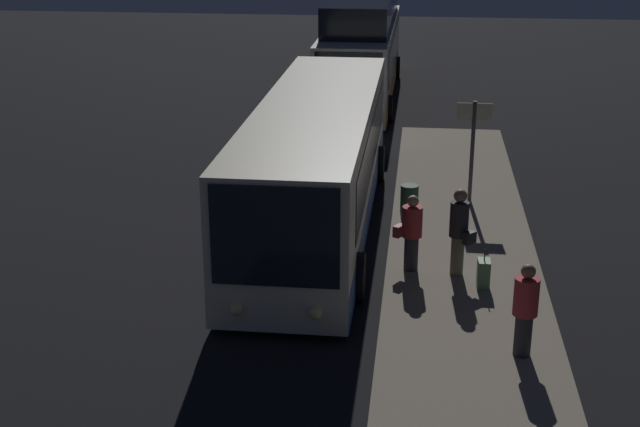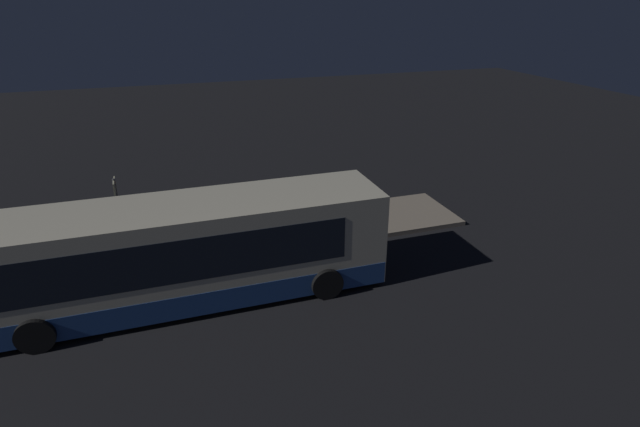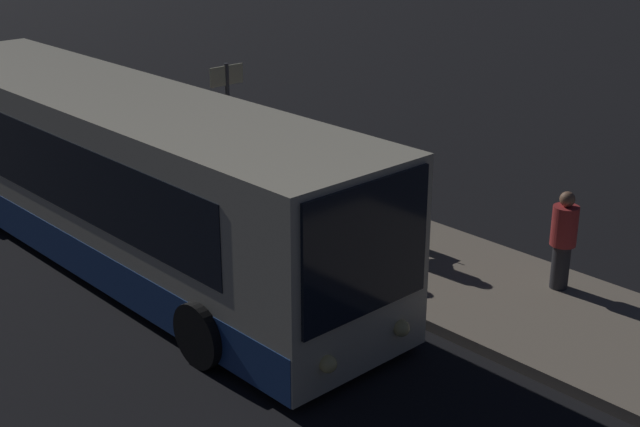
# 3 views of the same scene
# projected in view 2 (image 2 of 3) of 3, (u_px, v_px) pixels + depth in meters

# --- Properties ---
(ground) EXTENTS (80.00, 80.00, 0.00)m
(ground) POSITION_uv_depth(u_px,v_px,m) (214.00, 290.00, 15.34)
(ground) COLOR black
(platform) EXTENTS (20.00, 3.21, 0.17)m
(platform) POSITION_uv_depth(u_px,v_px,m) (202.00, 243.00, 18.08)
(platform) COLOR gray
(platform) RESTS_ON ground
(bus_lead) EXTENTS (12.11, 2.85, 3.01)m
(bus_lead) POSITION_uv_depth(u_px,v_px,m) (177.00, 255.00, 14.29)
(bus_lead) COLOR beige
(bus_lead) RESTS_ON ground
(passenger_boarding) EXTENTS (0.55, 0.55, 1.65)m
(passenger_boarding) POSITION_uv_depth(u_px,v_px,m) (334.00, 193.00, 19.98)
(passenger_boarding) COLOR #2D2D33
(passenger_boarding) RESTS_ON platform
(passenger_waiting) EXTENTS (0.60, 0.68, 1.61)m
(passenger_waiting) POSITION_uv_depth(u_px,v_px,m) (260.00, 224.00, 17.31)
(passenger_waiting) COLOR #2D2D33
(passenger_waiting) RESTS_ON platform
(passenger_with_bags) EXTENTS (0.62, 0.63, 1.82)m
(passenger_with_bags) POSITION_uv_depth(u_px,v_px,m) (258.00, 210.00, 18.13)
(passenger_with_bags) COLOR #6B604C
(passenger_with_bags) RESTS_ON platform
(suitcase) EXTENTS (0.37, 0.25, 0.81)m
(suitcase) POSITION_uv_depth(u_px,v_px,m) (271.00, 220.00, 19.00)
(suitcase) COLOR #598C59
(suitcase) RESTS_ON platform
(sign_post) EXTENTS (0.10, 0.85, 2.57)m
(sign_post) POSITION_uv_depth(u_px,v_px,m) (118.00, 204.00, 16.88)
(sign_post) COLOR #4C4C51
(sign_post) RESTS_ON platform
(trash_bin) EXTENTS (0.44, 0.44, 0.65)m
(trash_bin) POSITION_uv_depth(u_px,v_px,m) (153.00, 255.00, 16.38)
(trash_bin) COLOR #2D4C33
(trash_bin) RESTS_ON platform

